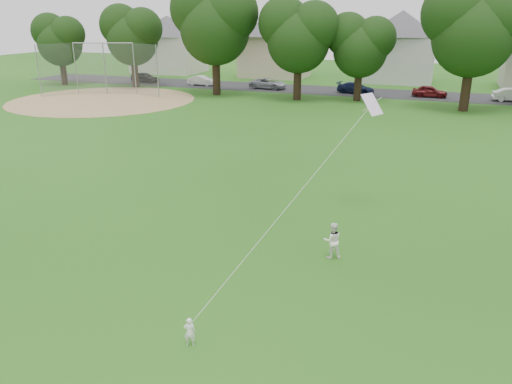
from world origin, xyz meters
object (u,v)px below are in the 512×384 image
(kite, at_px, (302,189))
(baseball_backstop, at_px, (103,69))
(older_boy, at_px, (332,240))
(toddler, at_px, (190,332))

(kite, distance_m, baseball_backstop, 41.07)
(older_boy, height_order, kite, kite)
(older_boy, height_order, baseball_backstop, baseball_backstop)
(toddler, distance_m, baseball_backstop, 44.42)
(kite, relative_size, baseball_backstop, 1.09)
(older_boy, bearing_deg, baseball_backstop, -67.58)
(older_boy, distance_m, baseball_backstop, 41.52)
(kite, bearing_deg, older_boy, 25.02)
(older_boy, bearing_deg, toddler, 44.39)
(kite, bearing_deg, toddler, -103.70)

